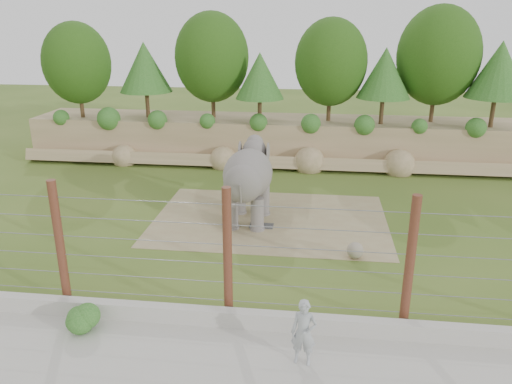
# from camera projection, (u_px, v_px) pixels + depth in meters

# --- Properties ---
(ground) EXTENTS (90.00, 90.00, 0.00)m
(ground) POSITION_uv_depth(u_px,v_px,m) (250.00, 249.00, 18.93)
(ground) COLOR #3E5D1C
(ground) RESTS_ON ground
(back_embankment) EXTENTS (30.00, 5.52, 8.77)m
(back_embankment) POSITION_uv_depth(u_px,v_px,m) (288.00, 95.00, 29.42)
(back_embankment) COLOR #8F7C53
(back_embankment) RESTS_ON ground
(dirt_patch) EXTENTS (10.00, 7.00, 0.02)m
(dirt_patch) POSITION_uv_depth(u_px,v_px,m) (270.00, 219.00, 21.68)
(dirt_patch) COLOR #957C56
(dirt_patch) RESTS_ON ground
(drain_grate) EXTENTS (1.00, 0.60, 0.03)m
(drain_grate) POSITION_uv_depth(u_px,v_px,m) (261.00, 226.00, 20.96)
(drain_grate) COLOR #262628
(drain_grate) RESTS_ON dirt_patch
(elephant) EXTENTS (1.88, 4.13, 3.30)m
(elephant) POSITION_uv_depth(u_px,v_px,m) (248.00, 185.00, 20.97)
(elephant) COLOR slate
(elephant) RESTS_ON ground
(stone_ball) EXTENTS (0.61, 0.61, 0.61)m
(stone_ball) POSITION_uv_depth(u_px,v_px,m) (355.00, 250.00, 18.09)
(stone_ball) COLOR gray
(stone_ball) RESTS_ON dirt_patch
(retaining_wall) EXTENTS (26.00, 0.35, 0.50)m
(retaining_wall) POSITION_uv_depth(u_px,v_px,m) (226.00, 318.00, 14.17)
(retaining_wall) COLOR #BBB7AC
(retaining_wall) RESTS_ON ground
(walkway) EXTENTS (26.00, 4.00, 0.01)m
(walkway) POSITION_uv_depth(u_px,v_px,m) (211.00, 371.00, 12.38)
(walkway) COLOR #BBB7AC
(walkway) RESTS_ON ground
(barrier_fence) EXTENTS (20.26, 0.26, 4.00)m
(barrier_fence) POSITION_uv_depth(u_px,v_px,m) (228.00, 254.00, 14.06)
(barrier_fence) COLOR #4E2013
(barrier_fence) RESTS_ON ground
(walkway_shrub) EXTENTS (0.79, 0.79, 0.79)m
(walkway_shrub) POSITION_uv_depth(u_px,v_px,m) (84.00, 319.00, 13.81)
(walkway_shrub) COLOR #225B19
(walkway_shrub) RESTS_ON walkway
(zookeeper) EXTENTS (0.70, 0.51, 1.77)m
(zookeeper) POSITION_uv_depth(u_px,v_px,m) (304.00, 333.00, 12.41)
(zookeeper) COLOR silver
(zookeeper) RESTS_ON walkway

